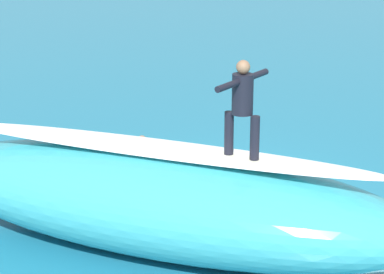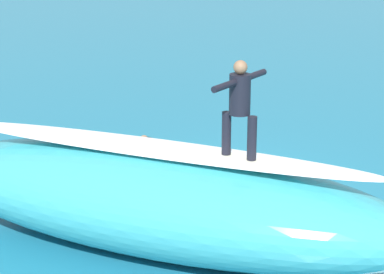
# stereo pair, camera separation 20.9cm
# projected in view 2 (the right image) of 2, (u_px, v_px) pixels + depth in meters

# --- Properties ---
(ground_plane) EXTENTS (120.00, 120.00, 0.00)m
(ground_plane) POSITION_uv_depth(u_px,v_px,m) (223.00, 186.00, 14.41)
(ground_plane) COLOR teal
(wave_crest) EXTENTS (8.89, 4.48, 1.66)m
(wave_crest) POSITION_uv_depth(u_px,v_px,m) (157.00, 200.00, 11.56)
(wave_crest) COLOR teal
(wave_crest) RESTS_ON ground_plane
(wave_foam_lip) EXTENTS (7.25, 2.60, 0.08)m
(wave_foam_lip) POSITION_uv_depth(u_px,v_px,m) (156.00, 148.00, 11.30)
(wave_foam_lip) COLOR white
(wave_foam_lip) RESTS_ON wave_crest
(surfboard_riding) EXTENTS (2.03, 1.35, 0.08)m
(surfboard_riding) POSITION_uv_depth(u_px,v_px,m) (239.00, 159.00, 10.80)
(surfboard_riding) COLOR #EAE5C6
(surfboard_riding) RESTS_ON wave_crest
(surfer_riding) EXTENTS (0.69, 1.29, 1.46)m
(surfer_riding) POSITION_uv_depth(u_px,v_px,m) (240.00, 102.00, 10.53)
(surfer_riding) COLOR black
(surfer_riding) RESTS_ON surfboard_riding
(surfboard_paddling) EXTENTS (2.12, 1.68, 0.09)m
(surfboard_paddling) POSITION_uv_depth(u_px,v_px,m) (161.00, 156.00, 15.99)
(surfboard_paddling) COLOR #EAE5C6
(surfboard_paddling) RESTS_ON ground_plane
(surfer_paddling) EXTENTS (1.58, 1.17, 0.32)m
(surfer_paddling) POSITION_uv_depth(u_px,v_px,m) (165.00, 149.00, 15.85)
(surfer_paddling) COLOR black
(surfer_paddling) RESTS_ON surfboard_paddling
(foam_patch_mid) EXTENTS (0.81, 0.83, 0.12)m
(foam_patch_mid) POSITION_uv_depth(u_px,v_px,m) (39.00, 206.00, 13.27)
(foam_patch_mid) COLOR white
(foam_patch_mid) RESTS_ON ground_plane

